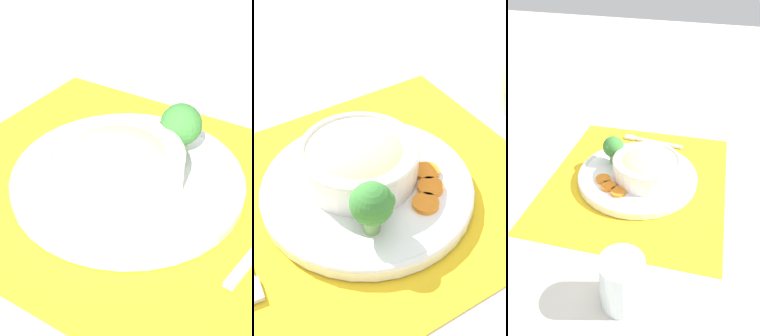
# 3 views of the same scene
# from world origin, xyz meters

# --- Properties ---
(ground_plane) EXTENTS (4.00, 4.00, 0.00)m
(ground_plane) POSITION_xyz_m (0.00, 0.00, 0.00)
(ground_plane) COLOR beige
(placemat) EXTENTS (0.55, 0.49, 0.00)m
(placemat) POSITION_xyz_m (0.00, 0.00, 0.00)
(placemat) COLOR yellow
(placemat) RESTS_ON ground_plane
(plate) EXTENTS (0.31, 0.31, 0.02)m
(plate) POSITION_xyz_m (0.00, 0.00, 0.02)
(plate) COLOR white
(plate) RESTS_ON placemat
(bowl) EXTENTS (0.17, 0.17, 0.06)m
(bowl) POSITION_xyz_m (-0.00, -0.02, 0.05)
(bowl) COLOR silver
(bowl) RESTS_ON plate
(broccoli_floret) EXTENTS (0.06, 0.06, 0.08)m
(broccoli_floret) POSITION_xyz_m (0.03, 0.08, 0.07)
(broccoli_floret) COLOR #759E51
(broccoli_floret) RESTS_ON plate
(carrot_slice_near) EXTENTS (0.04, 0.04, 0.01)m
(carrot_slice_near) POSITION_xyz_m (-0.05, 0.07, 0.02)
(carrot_slice_near) COLOR orange
(carrot_slice_near) RESTS_ON plate
(carrot_slice_middle) EXTENTS (0.04, 0.04, 0.01)m
(carrot_slice_middle) POSITION_xyz_m (-0.08, 0.05, 0.02)
(carrot_slice_middle) COLOR orange
(carrot_slice_middle) RESTS_ON plate
(carrot_slice_far) EXTENTS (0.04, 0.04, 0.01)m
(carrot_slice_far) POSITION_xyz_m (-0.09, 0.02, 0.02)
(carrot_slice_far) COLOR orange
(carrot_slice_far) RESTS_ON plate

